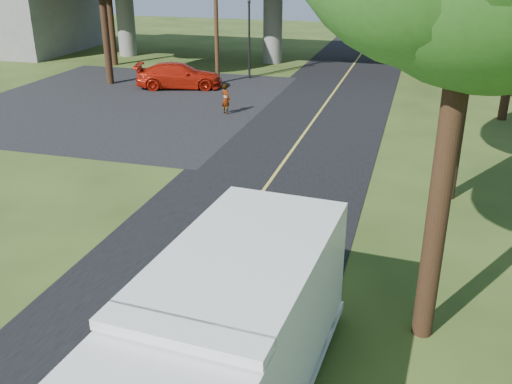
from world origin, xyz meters
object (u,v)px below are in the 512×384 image
at_px(utility_pole, 216,8).
at_px(step_van, 230,338).
at_px(red_sedan, 179,76).
at_px(traffic_signal, 249,29).
at_px(pedestrian, 226,99).

distance_m(utility_pole, step_van, 28.30).
xyz_separation_m(utility_pole, red_sedan, (-1.80, -1.90, -3.84)).
xyz_separation_m(utility_pole, step_van, (9.70, -26.42, -2.96)).
xyz_separation_m(traffic_signal, pedestrian, (1.40, -8.84, -2.41)).
relative_size(utility_pole, step_van, 1.23).
distance_m(utility_pole, red_sedan, 4.64).
bearing_deg(utility_pole, pedestrian, -67.04).
relative_size(step_van, red_sedan, 1.41).
height_order(step_van, red_sedan, step_van).
xyz_separation_m(traffic_signal, step_van, (8.20, -28.42, -1.56)).
bearing_deg(traffic_signal, red_sedan, -130.22).
bearing_deg(pedestrian, red_sedan, -12.51).
height_order(traffic_signal, red_sedan, traffic_signal).
bearing_deg(utility_pole, red_sedan, -133.43).
xyz_separation_m(step_van, red_sedan, (-11.50, 24.52, -0.88)).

